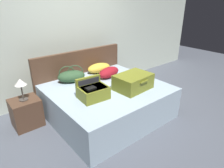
# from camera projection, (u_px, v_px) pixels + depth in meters

# --- Properties ---
(ground_plane) EXTENTS (12.00, 12.00, 0.00)m
(ground_plane) POSITION_uv_depth(u_px,v_px,m) (122.00, 125.00, 3.33)
(ground_plane) COLOR #4C515B
(back_wall) EXTENTS (8.00, 0.10, 2.60)m
(back_wall) POSITION_uv_depth(u_px,v_px,m) (69.00, 33.00, 3.97)
(back_wall) COLOR #B7C1B2
(back_wall) RESTS_ON ground
(bed) EXTENTS (1.87, 1.69, 0.55)m
(bed) POSITION_uv_depth(u_px,v_px,m) (107.00, 101.00, 3.50)
(bed) COLOR #99ADBC
(bed) RESTS_ON ground
(headboard) EXTENTS (1.91, 0.08, 1.02)m
(headboard) POSITION_uv_depth(u_px,v_px,m) (80.00, 75.00, 4.03)
(headboard) COLOR #4C3323
(headboard) RESTS_ON ground
(hard_case_large) EXTENTS (0.62, 0.48, 0.25)m
(hard_case_large) POSITION_uv_depth(u_px,v_px,m) (133.00, 82.00, 3.28)
(hard_case_large) COLOR olive
(hard_case_large) RESTS_ON bed
(hard_case_medium) EXTENTS (0.44, 0.38, 0.30)m
(hard_case_medium) POSITION_uv_depth(u_px,v_px,m) (93.00, 91.00, 2.97)
(hard_case_medium) COLOR olive
(hard_case_medium) RESTS_ON bed
(duffel_bag) EXTENTS (0.56, 0.43, 0.31)m
(duffel_bag) POSITION_uv_depth(u_px,v_px,m) (71.00, 76.00, 3.56)
(duffel_bag) COLOR #2D4C2D
(duffel_bag) RESTS_ON bed
(pillow_near_headboard) EXTENTS (0.53, 0.33, 0.19)m
(pillow_near_headboard) POSITION_uv_depth(u_px,v_px,m) (109.00, 72.00, 3.78)
(pillow_near_headboard) COLOR maroon
(pillow_near_headboard) RESTS_ON bed
(pillow_center_head) EXTENTS (0.52, 0.30, 0.19)m
(pillow_center_head) POSITION_uv_depth(u_px,v_px,m) (99.00, 68.00, 4.02)
(pillow_center_head) COLOR gold
(pillow_center_head) RESTS_ON bed
(nightstand) EXTENTS (0.44, 0.40, 0.47)m
(nightstand) POSITION_uv_depth(u_px,v_px,m) (26.00, 113.00, 3.23)
(nightstand) COLOR #4C3323
(nightstand) RESTS_ON ground
(table_lamp) EXTENTS (0.18, 0.18, 0.36)m
(table_lamp) POSITION_uv_depth(u_px,v_px,m) (20.00, 84.00, 3.02)
(table_lamp) COLOR #3F3833
(table_lamp) RESTS_ON nightstand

